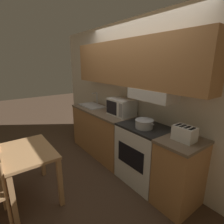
% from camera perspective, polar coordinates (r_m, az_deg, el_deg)
% --- Properties ---
extents(ground_plane, '(16.00, 16.00, 0.00)m').
position_cam_1_polar(ground_plane, '(3.58, 6.63, -15.22)').
color(ground_plane, '#4C3828').
extents(wall_back, '(5.18, 0.38, 2.55)m').
position_cam_1_polar(wall_back, '(3.03, 6.80, 10.10)').
color(wall_back, silver).
rests_on(wall_back, ground_plane).
extents(lower_counter_main, '(1.55, 0.59, 0.93)m').
position_cam_1_polar(lower_counter_main, '(3.65, -3.21, -6.35)').
color(lower_counter_main, '#B27A47').
rests_on(lower_counter_main, ground_plane).
extents(lower_counter_right_stub, '(0.48, 0.59, 0.93)m').
position_cam_1_polar(lower_counter_right_stub, '(2.53, 21.07, -18.18)').
color(lower_counter_right_stub, '#B27A47').
rests_on(lower_counter_right_stub, ground_plane).
extents(stove_range, '(0.76, 0.57, 0.93)m').
position_cam_1_polar(stove_range, '(2.85, 10.25, -13.31)').
color(stove_range, white).
rests_on(stove_range, ground_plane).
extents(cooking_pot, '(0.34, 0.27, 0.13)m').
position_cam_1_polar(cooking_pot, '(2.55, 10.49, -3.71)').
color(cooking_pot, '#B7BABF').
rests_on(cooking_pot, stove_range).
extents(microwave, '(0.47, 0.35, 0.30)m').
position_cam_1_polar(microwave, '(3.12, 3.11, 1.66)').
color(microwave, white).
rests_on(microwave, lower_counter_main).
extents(toaster, '(0.27, 0.18, 0.18)m').
position_cam_1_polar(toaster, '(2.28, 22.58, -6.48)').
color(toaster, white).
rests_on(toaster, lower_counter_right_stub).
extents(sink_basin, '(0.58, 0.36, 0.29)m').
position_cam_1_polar(sink_basin, '(3.82, -6.57, 2.17)').
color(sink_basin, '#B7BABF').
rests_on(sink_basin, lower_counter_main).
extents(dining_table, '(0.89, 0.61, 0.72)m').
position_cam_1_polar(dining_table, '(2.68, -25.69, -13.58)').
color(dining_table, tan).
rests_on(dining_table, ground_plane).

